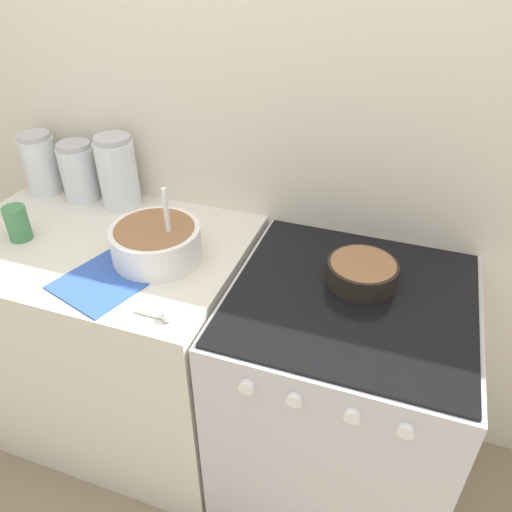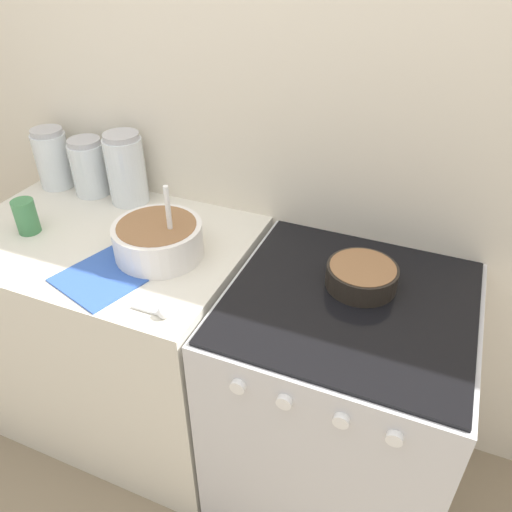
% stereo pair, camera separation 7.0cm
% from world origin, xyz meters
% --- Properties ---
extents(wall_back, '(4.97, 0.05, 2.40)m').
position_xyz_m(wall_back, '(0.00, 0.71, 1.20)').
color(wall_back, beige).
rests_on(wall_back, ground_plane).
extents(countertop_cabinet, '(0.99, 0.69, 0.88)m').
position_xyz_m(countertop_cabinet, '(-0.49, 0.34, 0.44)').
color(countertop_cabinet, silver).
rests_on(countertop_cabinet, ground_plane).
extents(stove, '(0.71, 0.71, 0.88)m').
position_xyz_m(stove, '(0.37, 0.34, 0.44)').
color(stove, silver).
rests_on(stove, ground_plane).
extents(mixing_bowl, '(0.28, 0.28, 0.25)m').
position_xyz_m(mixing_bowl, '(-0.25, 0.33, 0.95)').
color(mixing_bowl, white).
rests_on(mixing_bowl, countertop_cabinet).
extents(baking_pan, '(0.21, 0.21, 0.07)m').
position_xyz_m(baking_pan, '(0.38, 0.42, 0.92)').
color(baking_pan, black).
rests_on(baking_pan, stove).
extents(storage_jar_left, '(0.13, 0.13, 0.23)m').
position_xyz_m(storage_jar_left, '(-0.89, 0.60, 0.98)').
color(storage_jar_left, silver).
rests_on(storage_jar_left, countertop_cabinet).
extents(storage_jar_middle, '(0.13, 0.13, 0.22)m').
position_xyz_m(storage_jar_middle, '(-0.71, 0.60, 0.98)').
color(storage_jar_middle, silver).
rests_on(storage_jar_middle, countertop_cabinet).
extents(storage_jar_right, '(0.14, 0.14, 0.27)m').
position_xyz_m(storage_jar_right, '(-0.54, 0.60, 1.00)').
color(storage_jar_right, silver).
rests_on(storage_jar_right, countertop_cabinet).
extents(tin_can, '(0.07, 0.07, 0.12)m').
position_xyz_m(tin_can, '(-0.74, 0.28, 0.94)').
color(tin_can, '#3F7F4C').
rests_on(tin_can, countertop_cabinet).
extents(recipe_page, '(0.31, 0.33, 0.01)m').
position_xyz_m(recipe_page, '(-0.34, 0.17, 0.89)').
color(recipe_page, '#3359B2').
rests_on(recipe_page, countertop_cabinet).
extents(measuring_spoon, '(0.12, 0.04, 0.04)m').
position_xyz_m(measuring_spoon, '(-0.09, 0.07, 0.90)').
color(measuring_spoon, white).
rests_on(measuring_spoon, countertop_cabinet).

